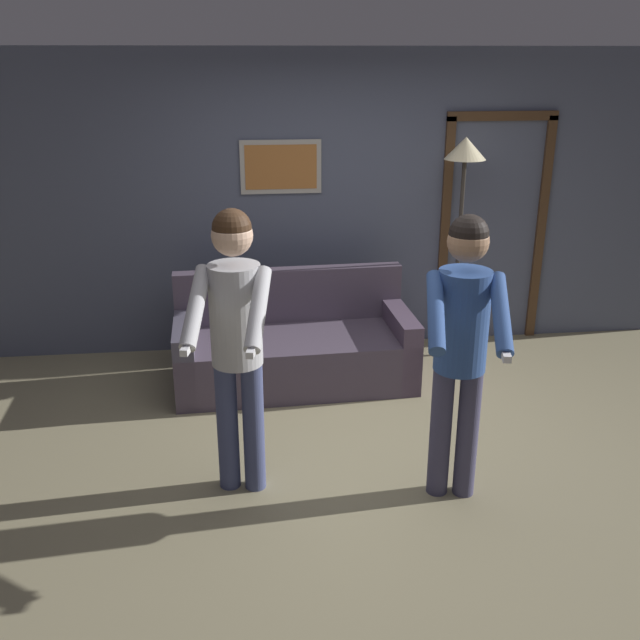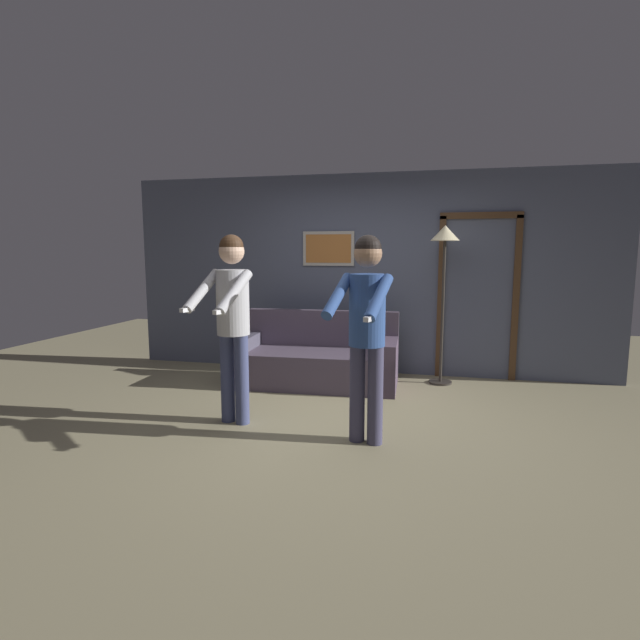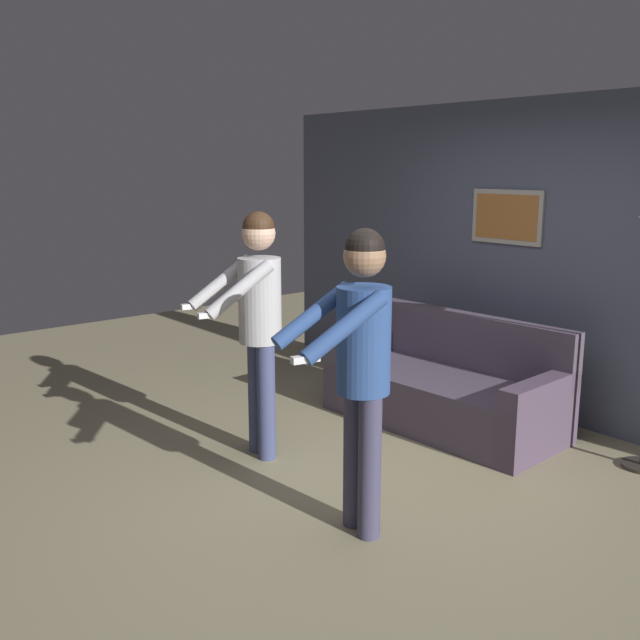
% 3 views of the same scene
% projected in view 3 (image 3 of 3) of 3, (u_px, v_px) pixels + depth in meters
% --- Properties ---
extents(ground_plane, '(12.00, 12.00, 0.00)m').
position_uv_depth(ground_plane, '(370.00, 485.00, 4.70)').
color(ground_plane, gray).
extents(back_wall_assembly, '(6.40, 0.10, 2.60)m').
position_uv_depth(back_wall_assembly, '(558.00, 262.00, 5.70)').
color(back_wall_assembly, '#52586E').
rests_on(back_wall_assembly, ground_plane).
extents(couch, '(1.93, 0.93, 0.87)m').
position_uv_depth(couch, '(445.00, 391.00, 5.75)').
color(couch, '#4F4454').
rests_on(couch, ground_plane).
extents(person_standing_left, '(0.52, 0.69, 1.76)m').
position_uv_depth(person_standing_left, '(258.00, 311.00, 4.96)').
color(person_standing_left, '#404872').
rests_on(person_standing_left, ground_plane).
extents(person_standing_right, '(0.52, 0.70, 1.74)m').
position_uv_depth(person_standing_right, '(361.00, 354.00, 3.88)').
color(person_standing_right, '#43415E').
rests_on(person_standing_right, ground_plane).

